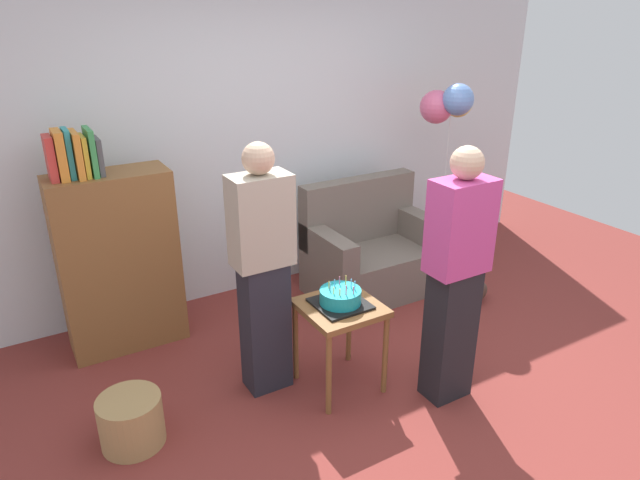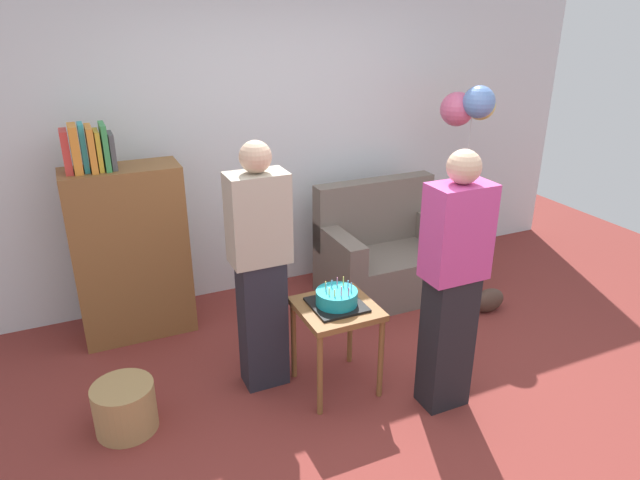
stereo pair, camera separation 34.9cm
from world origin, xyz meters
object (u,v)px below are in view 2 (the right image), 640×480
Objects in this scene: wicker_basket at (125,407)px; balloon_bunch at (470,106)px; side_table at (336,319)px; bookshelf at (130,250)px; birthday_cake at (337,299)px; couch at (385,256)px; handbag at (489,300)px; person_holding_cake at (452,284)px; person_blowing_candles at (260,268)px.

balloon_bunch reaches higher than wicker_basket.
side_table is at bearing -150.05° from balloon_bunch.
balloon_bunch is (2.75, -0.28, 0.89)m from bookshelf.
balloon_bunch is (1.67, 0.96, 0.92)m from birthday_cake.
side_table is at bearing 153.78° from birthday_cake.
birthday_cake is at bearing -6.34° from wicker_basket.
couch is at bearing -5.81° from bookshelf.
couch is 3.93× the size of handbag.
person_holding_cake is 5.82× the size of handbag.
handbag is at bearing -125.77° from person_holding_cake.
side_table is 1.67× the size of wicker_basket.
person_blowing_candles is at bearing -18.36° from person_holding_cake.
wicker_basket is (-1.31, 0.15, -0.50)m from birthday_cake.
wicker_basket is at bearing 173.66° from side_table.
side_table is 1.67m from handbag.
person_holding_cake is (0.54, -0.42, 0.32)m from side_table.
balloon_bunch is (0.10, 0.60, 1.47)m from handbag.
handbag is (2.65, -0.87, -0.58)m from bookshelf.
balloon_bunch is (2.98, 0.82, 1.42)m from wicker_basket.
birthday_cake is at bearing -21.03° from person_holding_cake.
birthday_cake is at bearing -26.22° from side_table.
person_holding_cake is (0.54, -0.42, 0.18)m from birthday_cake.
person_holding_cake reaches higher than handbag.
side_table is at bearing -133.20° from couch.
birthday_cake is 0.20× the size of person_blowing_candles.
side_table is 1.36m from wicker_basket.
person_blowing_candles is at bearing 148.65° from birthday_cake.
person_blowing_candles is at bearing 6.46° from wicker_basket.
couch is 0.63× the size of balloon_bunch.
person_holding_cake is 4.53× the size of wicker_basket.
side_table is 0.58m from person_blowing_candles.
bookshelf is 5.78× the size of handbag.
side_table is at bearing -46.16° from person_blowing_candles.
wicker_basket is at bearing 171.65° from person_blowing_candles.
side_table is (1.08, -1.24, -0.18)m from bookshelf.
couch is at bearing -89.60° from person_holding_cake.
birthday_cake is (-0.97, -1.03, 0.31)m from couch.
couch is 0.67× the size of person_blowing_candles.
bookshelf is 4.50× the size of wicker_basket.
balloon_bunch reaches higher than handbag.
person_blowing_candles is 2.32m from balloon_bunch.
wicker_basket is (-1.31, 0.15, -0.36)m from side_table.
balloon_bunch is at bearing -5.73° from couch.
birthday_cake is at bearing -166.85° from handbag.
birthday_cake is at bearing -150.05° from balloon_bunch.
birthday_cake is at bearing -46.16° from person_blowing_candles.
handbag is (2.88, 0.22, -0.05)m from wicker_basket.
wicker_basket reaches higher than handbag.
side_table is 0.34× the size of balloon_bunch.
couch is 0.67× the size of person_holding_cake.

